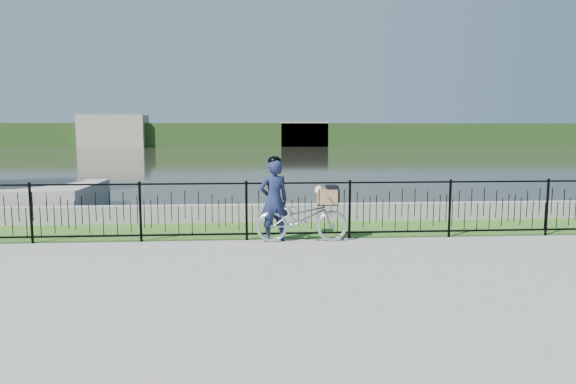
{
  "coord_description": "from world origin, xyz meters",
  "views": [
    {
      "loc": [
        -0.92,
        -8.14,
        2.11
      ],
      "look_at": [
        -0.25,
        1.0,
        1.0
      ],
      "focal_mm": 32.0,
      "sensor_mm": 36.0,
      "label": 1
    }
  ],
  "objects": [
    {
      "name": "far_building_right",
      "position": [
        6.0,
        58.5,
        1.6
      ],
      "size": [
        6.0,
        3.0,
        3.2
      ],
      "primitive_type": "cube",
      "color": "gray",
      "rests_on": "ground"
    },
    {
      "name": "cyclist",
      "position": [
        -0.48,
        1.5,
        0.81
      ],
      "size": [
        0.64,
        0.51,
        1.63
      ],
      "color": "#161E3E",
      "rests_on": "ground"
    },
    {
      "name": "far_treeline",
      "position": [
        0.0,
        60.0,
        1.5
      ],
      "size": [
        120.0,
        6.0,
        3.0
      ],
      "primitive_type": "cube",
      "color": "#254219",
      "rests_on": "ground"
    },
    {
      "name": "ground",
      "position": [
        0.0,
        0.0,
        0.0
      ],
      "size": [
        120.0,
        120.0,
        0.0
      ],
      "primitive_type": "plane",
      "color": "gray",
      "rests_on": "ground"
    },
    {
      "name": "water",
      "position": [
        0.0,
        33.0,
        0.0
      ],
      "size": [
        120.0,
        120.0,
        0.0
      ],
      "primitive_type": "plane",
      "color": "#26271D",
      "rests_on": "ground"
    },
    {
      "name": "bicycle_rig",
      "position": [
        0.06,
        1.4,
        0.47
      ],
      "size": [
        1.74,
        0.61,
        1.09
      ],
      "color": "silver",
      "rests_on": "ground"
    },
    {
      "name": "far_building_left",
      "position": [
        -18.0,
        58.0,
        2.0
      ],
      "size": [
        8.0,
        4.0,
        4.0
      ],
      "primitive_type": "cube",
      "color": "gray",
      "rests_on": "ground"
    },
    {
      "name": "fence",
      "position": [
        0.0,
        1.6,
        0.58
      ],
      "size": [
        14.0,
        0.06,
        1.15
      ],
      "primitive_type": null,
      "color": "black",
      "rests_on": "ground"
    },
    {
      "name": "grass_strip",
      "position": [
        0.0,
        2.6,
        0.0
      ],
      "size": [
        60.0,
        2.0,
        0.01
      ],
      "primitive_type": "cube",
      "color": "#396920",
      "rests_on": "ground"
    },
    {
      "name": "quay_wall",
      "position": [
        0.0,
        3.6,
        0.2
      ],
      "size": [
        60.0,
        0.3,
        0.4
      ],
      "primitive_type": "cube",
      "color": "gray",
      "rests_on": "ground"
    }
  ]
}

